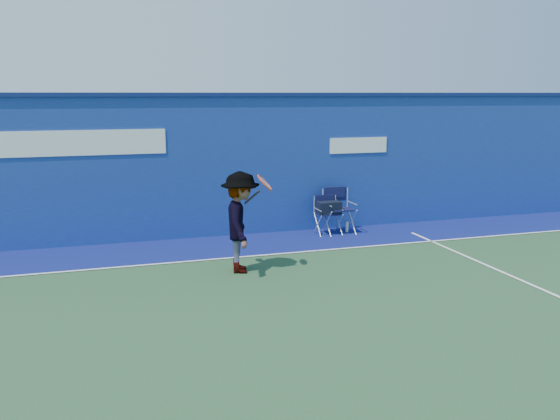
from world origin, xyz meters
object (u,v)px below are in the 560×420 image
object	(u,v)px
directors_chair_right	(328,219)
tennis_player	(241,222)
water_bottle	(347,227)
directors_chair_left	(339,218)

from	to	relation	value
directors_chair_right	tennis_player	xyz separation A→B (m)	(-2.49, -2.13, 0.53)
water_bottle	directors_chair_left	bearing A→B (deg)	-170.77
directors_chair_right	water_bottle	distance (m)	0.54
directors_chair_left	directors_chair_right	size ratio (longest dim) A/B	1.19
directors_chair_right	tennis_player	world-z (taller)	tennis_player
directors_chair_left	water_bottle	size ratio (longest dim) A/B	4.22
tennis_player	water_bottle	bearing A→B (deg)	36.41
directors_chair_right	water_bottle	size ratio (longest dim) A/B	3.55
tennis_player	directors_chair_left	bearing A→B (deg)	38.04
directors_chair_right	directors_chair_left	bearing A→B (deg)	5.07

